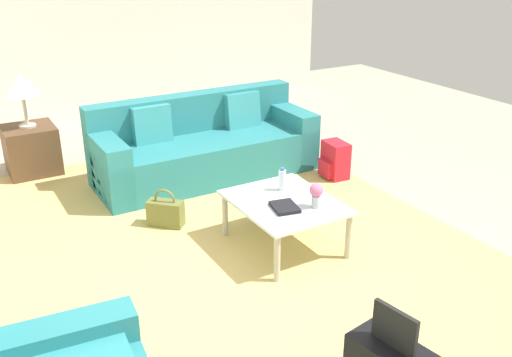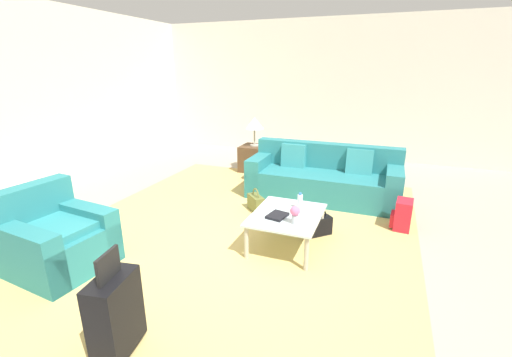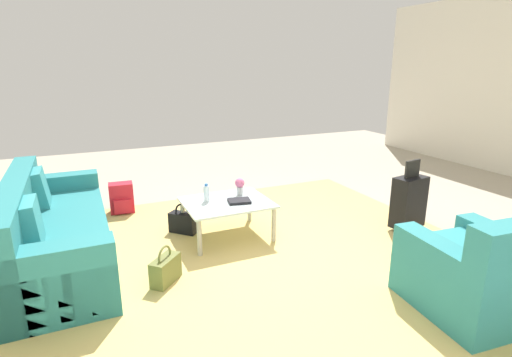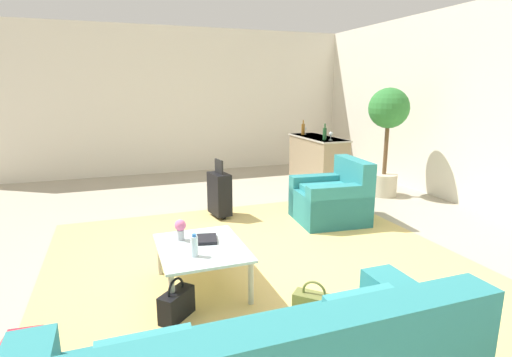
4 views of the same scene
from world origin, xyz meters
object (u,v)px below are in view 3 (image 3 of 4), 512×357
handbag_olive (166,269)px  handbag_black (183,222)px  coffee_table (227,206)px  suitcase_black (409,201)px  backpack_red (122,199)px  couch (50,235)px  armchair (480,278)px  flower_vase (240,185)px  coffee_table_book (239,201)px  water_bottle (206,193)px

handbag_olive → handbag_black: size_ratio=1.00×
coffee_table → suitcase_black: size_ratio=1.11×
backpack_red → couch: bearing=56.4°
coffee_table → handbag_black: size_ratio=2.64×
armchair → handbag_black: (1.72, -2.48, -0.17)m
flower_vase → handbag_black: flower_vase is taller
coffee_table_book → couch: bearing=6.1°
couch → handbag_black: size_ratio=6.61×
coffee_table_book → flower_vase: 0.27m
coffee_table → handbag_olive: bearing=40.1°
armchair → coffee_table_book: armchair is taller
coffee_table → handbag_black: (0.43, -0.31, -0.24)m
handbag_olive → water_bottle: bearing=-128.5°
water_bottle → suitcase_black: bearing=160.0°
armchair → suitcase_black: size_ratio=1.16×
suitcase_black → handbag_olive: suitcase_black is taller
flower_vase → backpack_red: (1.22, -1.14, -0.35)m
armchair → flower_vase: size_ratio=4.81×
armchair → backpack_red: (2.29, -3.46, -0.11)m
couch → backpack_red: bearing=-123.6°
couch → handbag_olive: 1.26m
suitcase_black → armchair: bearing=64.3°
flower_vase → suitcase_black: suitcase_black is taller
water_bottle → handbag_olive: (0.65, 0.82, -0.38)m
coffee_table_book → flower_vase: flower_vase is taller
couch → coffee_table_book: 1.92m
water_bottle → handbag_olive: 1.11m
flower_vase → suitcase_black: 1.98m
flower_vase → suitcase_black: (-1.78, 0.85, -0.18)m
couch → water_bottle: couch is taller
backpack_red → suitcase_black: bearing=146.5°
armchair → handbag_black: 3.02m
armchair → handbag_olive: armchair is taller
suitcase_black → backpack_red: 3.60m
couch → coffee_table_book: size_ratio=9.81×
coffee_table_book → backpack_red: bearing=-39.3°
water_bottle → backpack_red: water_bottle is taller
coffee_table_book → suitcase_black: 1.98m
couch → coffee_table: bearing=176.8°
backpack_red → armchair: bearing=123.6°
coffee_table_book → handbag_black: coffee_table_book is taller
armchair → water_bottle: armchair is taller
backpack_red → water_bottle: bearing=123.9°
flower_vase → couch: bearing=1.4°
flower_vase → handbag_black: 0.79m
coffee_table_book → backpack_red: size_ratio=0.60×
couch → coffee_table: size_ratio=2.50×
couch → handbag_olive: size_ratio=6.61×
couch → handbag_black: bearing=-171.4°
water_bottle → coffee_table: bearing=153.4°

